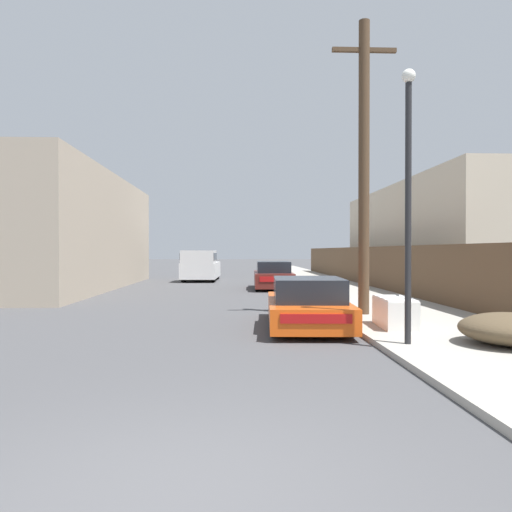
{
  "coord_description": "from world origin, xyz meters",
  "views": [
    {
      "loc": [
        0.46,
        -3.83,
        1.88
      ],
      "look_at": [
        1.12,
        11.89,
        1.72
      ],
      "focal_mm": 35.0,
      "sensor_mm": 36.0,
      "label": 1
    }
  ],
  "objects_px": {
    "parked_sports_car_red": "(307,305)",
    "utility_pole": "(364,164)",
    "street_lamp": "(408,186)",
    "brush_pile": "(512,329)",
    "pickup_truck": "(201,266)",
    "car_parked_mid": "(273,276)",
    "discarded_fridge": "(395,312)"
  },
  "relations": [
    {
      "from": "parked_sports_car_red",
      "to": "utility_pole",
      "type": "relative_size",
      "value": 0.57
    },
    {
      "from": "street_lamp",
      "to": "brush_pile",
      "type": "distance_m",
      "value": 3.31
    },
    {
      "from": "pickup_truck",
      "to": "utility_pole",
      "type": "distance_m",
      "value": 18.68
    },
    {
      "from": "car_parked_mid",
      "to": "pickup_truck",
      "type": "height_order",
      "value": "pickup_truck"
    },
    {
      "from": "street_lamp",
      "to": "pickup_truck",
      "type": "bearing_deg",
      "value": 103.89
    },
    {
      "from": "parked_sports_car_red",
      "to": "brush_pile",
      "type": "xyz_separation_m",
      "value": [
        3.43,
        -3.04,
        -0.14
      ]
    },
    {
      "from": "discarded_fridge",
      "to": "pickup_truck",
      "type": "relative_size",
      "value": 0.3
    },
    {
      "from": "car_parked_mid",
      "to": "utility_pole",
      "type": "xyz_separation_m",
      "value": [
        1.71,
        -10.76,
        3.67
      ]
    },
    {
      "from": "car_parked_mid",
      "to": "pickup_truck",
      "type": "distance_m",
      "value": 7.82
    },
    {
      "from": "brush_pile",
      "to": "car_parked_mid",
      "type": "bearing_deg",
      "value": 102.15
    },
    {
      "from": "parked_sports_car_red",
      "to": "pickup_truck",
      "type": "distance_m",
      "value": 19.47
    },
    {
      "from": "pickup_truck",
      "to": "brush_pile",
      "type": "distance_m",
      "value": 23.3
    },
    {
      "from": "parked_sports_car_red",
      "to": "street_lamp",
      "type": "xyz_separation_m",
      "value": [
        1.5,
        -2.87,
        2.54
      ]
    },
    {
      "from": "car_parked_mid",
      "to": "street_lamp",
      "type": "relative_size",
      "value": 0.87
    },
    {
      "from": "discarded_fridge",
      "to": "pickup_truck",
      "type": "bearing_deg",
      "value": 109.49
    },
    {
      "from": "parked_sports_car_red",
      "to": "brush_pile",
      "type": "distance_m",
      "value": 4.58
    },
    {
      "from": "car_parked_mid",
      "to": "brush_pile",
      "type": "height_order",
      "value": "car_parked_mid"
    },
    {
      "from": "pickup_truck",
      "to": "street_lamp",
      "type": "distance_m",
      "value": 22.7
    },
    {
      "from": "car_parked_mid",
      "to": "street_lamp",
      "type": "height_order",
      "value": "street_lamp"
    },
    {
      "from": "discarded_fridge",
      "to": "parked_sports_car_red",
      "type": "relative_size",
      "value": 0.34
    },
    {
      "from": "pickup_truck",
      "to": "brush_pile",
      "type": "bearing_deg",
      "value": 110.42
    },
    {
      "from": "discarded_fridge",
      "to": "street_lamp",
      "type": "height_order",
      "value": "street_lamp"
    },
    {
      "from": "utility_pole",
      "to": "brush_pile",
      "type": "xyz_separation_m",
      "value": [
        1.6,
        -4.65,
        -3.89
      ]
    },
    {
      "from": "street_lamp",
      "to": "car_parked_mid",
      "type": "bearing_deg",
      "value": 95.22
    },
    {
      "from": "pickup_truck",
      "to": "brush_pile",
      "type": "height_order",
      "value": "pickup_truck"
    },
    {
      "from": "utility_pole",
      "to": "street_lamp",
      "type": "xyz_separation_m",
      "value": [
        -0.32,
        -4.48,
        -1.21
      ]
    },
    {
      "from": "discarded_fridge",
      "to": "brush_pile",
      "type": "relative_size",
      "value": 0.83
    },
    {
      "from": "pickup_truck",
      "to": "utility_pole",
      "type": "height_order",
      "value": "utility_pole"
    },
    {
      "from": "parked_sports_car_red",
      "to": "street_lamp",
      "type": "bearing_deg",
      "value": -58.95
    },
    {
      "from": "discarded_fridge",
      "to": "parked_sports_car_red",
      "type": "height_order",
      "value": "parked_sports_car_red"
    },
    {
      "from": "parked_sports_car_red",
      "to": "utility_pole",
      "type": "bearing_deg",
      "value": 44.8
    },
    {
      "from": "street_lamp",
      "to": "utility_pole",
      "type": "bearing_deg",
      "value": 85.88
    }
  ]
}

